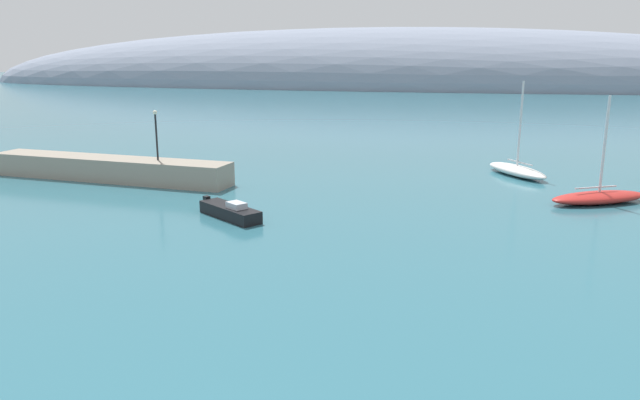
% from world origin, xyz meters
% --- Properties ---
extents(breakwater_rocks, '(22.63, 4.53, 1.96)m').
position_xyz_m(breakwater_rocks, '(-23.83, 33.59, 0.98)').
color(breakwater_rocks, gray).
rests_on(breakwater_rocks, ground).
extents(distant_ridge, '(302.59, 59.90, 38.56)m').
position_xyz_m(distant_ridge, '(-27.91, 194.32, 0.00)').
color(distant_ridge, gray).
rests_on(distant_ridge, ground).
extents(sailboat_red_near_shore, '(7.92, 6.01, 7.78)m').
position_xyz_m(sailboat_red_near_shore, '(15.63, 35.40, 0.49)').
color(sailboat_red_near_shore, red).
rests_on(sailboat_red_near_shore, water).
extents(sailboat_white_outer_mooring, '(6.06, 7.39, 8.35)m').
position_xyz_m(sailboat_white_outer_mooring, '(10.33, 44.65, 0.52)').
color(sailboat_white_outer_mooring, white).
rests_on(sailboat_white_outer_mooring, water).
extents(motorboat_black_foreground, '(5.35, 4.16, 1.22)m').
position_xyz_m(motorboat_black_foreground, '(-8.77, 24.64, 0.45)').
color(motorboat_black_foreground, black).
rests_on(motorboat_black_foreground, water).
extents(harbor_lamp_post, '(0.36, 0.36, 4.16)m').
position_xyz_m(harbor_lamp_post, '(-19.03, 33.53, 4.54)').
color(harbor_lamp_post, black).
rests_on(harbor_lamp_post, breakwater_rocks).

